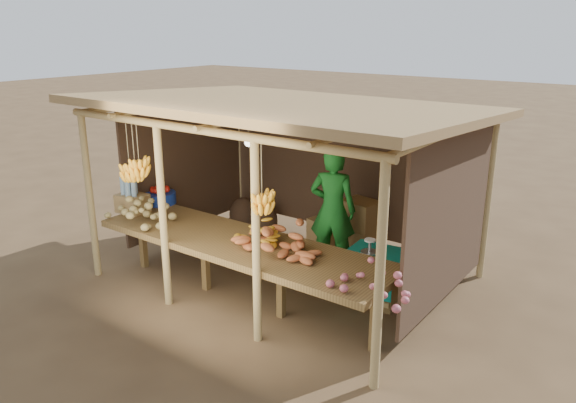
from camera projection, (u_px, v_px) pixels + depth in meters
The scene contains 13 objects.
ground at pixel (288, 275), 7.59m from camera, with size 60.00×60.00×0.00m, color brown.
stall_structure at pixel (284, 136), 7.01m from camera, with size 4.70×3.50×2.43m.
counter at pixel (241, 246), 6.64m from camera, with size 3.90×1.05×0.80m.
potato_heap at pixel (139, 208), 7.23m from camera, with size 0.92×0.55×0.36m, color #9A874F, non-canonical shape.
sweet_potato_heap at pixel (277, 234), 6.34m from camera, with size 1.02×0.61×0.36m, color #B85E2F, non-canonical shape.
onion_heap at pixel (373, 276), 5.28m from camera, with size 0.79×0.47×0.36m, color #C05D68, non-canonical shape.
banana_pile at pixel (260, 228), 6.56m from camera, with size 0.52×0.31×0.34m, color gold, non-canonical shape.
tomato_basin at pixel (160, 197), 8.01m from camera, with size 0.45×0.45×0.24m.
bottle_box at pixel (132, 199), 7.61m from camera, with size 0.42×0.34×0.49m.
vendor at pixel (333, 210), 7.54m from camera, with size 0.63×0.41×1.72m, color #197223.
tarp_crate at pixel (375, 274), 6.83m from camera, with size 0.74×0.65×0.82m.
carton_stack at pixel (349, 229), 8.28m from camera, with size 1.15×0.51×0.81m.
burlap_sacks at pixel (253, 215), 9.15m from camera, with size 0.89×0.47×0.63m.
Camera 1 is at (4.11, -5.59, 3.24)m, focal length 35.00 mm.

